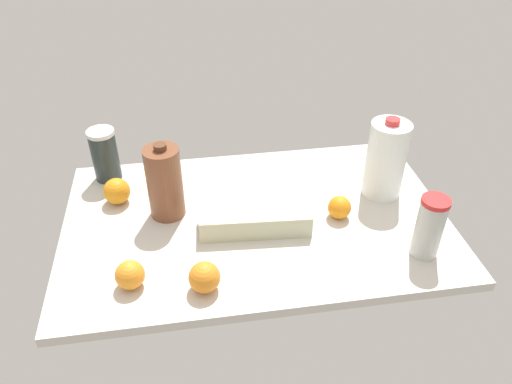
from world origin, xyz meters
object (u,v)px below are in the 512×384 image
chocolate_milk_jug (165,182)px  orange_by_jug (117,191)px  tumbler_cup (429,227)px  orange_loose (204,277)px  orange_far_back (130,275)px  milk_jug (386,159)px  egg_carton (255,219)px  shaker_bottle (105,155)px  orange_beside_bowl (339,207)px

chocolate_milk_jug → orange_by_jug: size_ratio=2.94×
tumbler_cup → orange_loose: bearing=-176.3°
orange_far_back → milk_jug: bearing=20.6°
milk_jug → egg_carton: size_ratio=0.83×
shaker_bottle → orange_beside_bowl: 81.17cm
egg_carton → orange_beside_bowl: (27.04, 1.39, 0.11)cm
shaker_bottle → orange_far_back: (10.12, -53.75, -5.44)cm
milk_jug → orange_by_jug: 87.93cm
orange_far_back → orange_loose: 19.88cm
shaker_bottle → tumbler_cup: (92.93, -53.82, 0.34)cm
orange_loose → orange_beside_bowl: orange_loose is taller
milk_jug → orange_far_back: milk_jug is taller
egg_carton → orange_by_jug: orange_by_jug is taller
orange_beside_bowl → orange_by_jug: orange_by_jug is taller
egg_carton → orange_far_back: orange_far_back is taller
orange_loose → milk_jug: bearing=29.3°
egg_carton → milk_jug: bearing=19.0°
orange_far_back → orange_by_jug: size_ratio=0.92×
shaker_bottle → tumbler_cup: tumbler_cup is taller
tumbler_cup → orange_beside_bowl: (-19.38, 19.96, -6.08)cm
orange_loose → orange_beside_bowl: size_ratio=1.16×
orange_by_jug → milk_jug: bearing=-5.4°
orange_beside_bowl → orange_by_jug: bearing=164.8°
milk_jug → orange_beside_bowl: bearing=-149.3°
orange_beside_bowl → orange_loose: bearing=-151.3°
orange_far_back → orange_by_jug: 39.15cm
shaker_bottle → milk_jug: 94.28cm
milk_jug → orange_loose: size_ratio=3.29×
egg_carton → orange_by_jug: 46.90cm
egg_carton → orange_beside_bowl: 27.08cm
shaker_bottle → tumbler_cup: 107.39cm
egg_carton → tumbler_cup: tumbler_cup is taller
orange_beside_bowl → orange_by_jug: size_ratio=0.85×
orange_far_back → orange_beside_bowl: size_ratio=1.08×
orange_loose → chocolate_milk_jug: bearing=105.0°
shaker_bottle → milk_jug: bearing=-14.3°
milk_jug → chocolate_milk_jug: (-70.96, -0.24, -1.19)cm
tumbler_cup → orange_by_jug: tumbler_cup is taller
tumbler_cup → orange_beside_bowl: size_ratio=2.65×
shaker_bottle → egg_carton: shaker_bottle is taller
egg_carton → orange_loose: 28.36cm
shaker_bottle → chocolate_milk_jug: chocolate_milk_jug is taller
shaker_bottle → orange_far_back: bearing=-79.3°
orange_loose → shaker_bottle: bearing=117.0°
milk_jug → tumbler_cup: milk_jug is taller
shaker_bottle → orange_loose: bearing=-63.0°
milk_jug → orange_loose: (-61.74, -34.65, -8.89)cm
milk_jug → chocolate_milk_jug: milk_jug is taller
orange_beside_bowl → milk_jug: bearing=30.7°
milk_jug → tumbler_cup: size_ratio=1.43×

